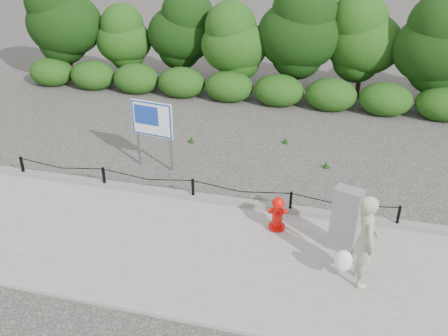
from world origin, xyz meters
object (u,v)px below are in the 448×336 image
at_px(pedestrian, 364,242).
at_px(advertising_sign, 152,122).
at_px(utility_cabinet, 345,220).
at_px(fire_hydrant, 278,213).

xyz_separation_m(pedestrian, advertising_sign, (-5.81, 3.67, 0.41)).
height_order(pedestrian, utility_cabinet, pedestrian).
distance_m(pedestrian, utility_cabinet, 1.08).
height_order(pedestrian, advertising_sign, pedestrian).
relative_size(utility_cabinet, advertising_sign, 0.81).
bearing_deg(advertising_sign, pedestrian, -24.02).
bearing_deg(advertising_sign, utility_cabinet, -17.77).
distance_m(fire_hydrant, pedestrian, 2.39).
distance_m(utility_cabinet, advertising_sign, 6.11).
height_order(utility_cabinet, advertising_sign, advertising_sign).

